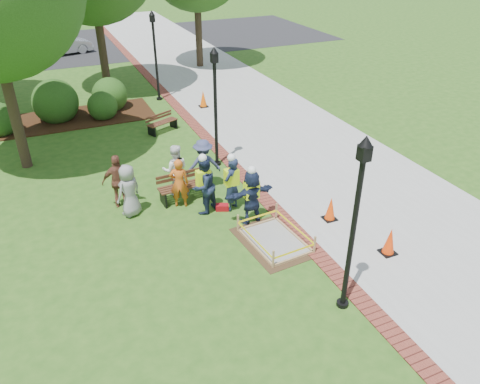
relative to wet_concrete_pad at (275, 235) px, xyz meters
name	(u,v)px	position (x,y,z in m)	size (l,w,h in m)	color
ground	(241,247)	(-0.96, 0.14, -0.23)	(100.00, 100.00, 0.00)	#285116
sidewalk	(252,108)	(4.04, 10.14, -0.22)	(6.00, 60.00, 0.02)	#9E9E99
brick_edging	(187,117)	(0.79, 10.14, -0.22)	(0.50, 60.00, 0.03)	maroon
mulch_bed	(74,118)	(-3.96, 12.14, -0.21)	(7.00, 3.00, 0.05)	#381E0F
parking_lot	(92,45)	(-0.96, 27.14, -0.23)	(36.00, 12.00, 0.01)	black
wet_concrete_pad	(275,235)	(0.00, 0.00, 0.00)	(1.88, 2.43, 0.55)	#47331E
bench_near	(184,192)	(-1.58, 3.23, 0.05)	(1.66, 0.65, 0.88)	#4D2D1A
bench_far	(163,126)	(-0.68, 9.01, 0.00)	(1.44, 0.98, 0.75)	#58321E
cone_front	(390,242)	(2.53, -1.70, 0.15)	(0.41, 0.41, 0.80)	black
cone_back	(331,209)	(2.03, 0.34, 0.13)	(0.39, 0.39, 0.77)	black
cone_far	(203,99)	(1.95, 11.21, 0.16)	(0.41, 0.41, 0.82)	black
toolbox	(222,207)	(-0.72, 2.13, -0.14)	(0.39, 0.22, 0.20)	maroon
lamp_near	(355,215)	(0.29, -2.86, 2.25)	(0.28, 0.28, 4.26)	black
lamp_mid	(215,99)	(0.29, 5.14, 2.25)	(0.28, 0.28, 4.26)	black
lamp_far	(155,50)	(0.29, 13.14, 2.25)	(0.28, 0.28, 4.26)	black
shrub_a	(3,134)	(-6.95, 11.46, -0.23)	(1.47, 1.47, 1.47)	#204313
shrub_b	(59,120)	(-4.62, 12.22, -0.23)	(2.00, 2.00, 2.00)	#204313
shrub_c	(104,118)	(-2.70, 11.64, -0.23)	(1.33, 1.33, 1.33)	#204313
shrub_d	(112,109)	(-2.17, 12.70, -0.23)	(1.64, 1.64, 1.64)	#204313
shrub_e	(65,110)	(-4.25, 13.52, -0.23)	(1.06, 1.06, 1.06)	#204313
casual_person_a	(129,191)	(-3.32, 3.02, 0.59)	(0.63, 0.56, 1.65)	gray
casual_person_b	(179,183)	(-1.81, 2.90, 0.57)	(0.60, 0.50, 1.61)	#CE5818
casual_person_c	(175,170)	(-1.69, 3.67, 0.63)	(0.62, 0.48, 1.73)	white
casual_person_d	(119,181)	(-3.49, 3.65, 0.63)	(0.60, 0.43, 1.73)	brown
casual_person_e	(203,165)	(-0.76, 3.63, 0.64)	(0.61, 0.43, 1.76)	#363C5E
hivis_worker_a	(251,195)	(-0.16, 1.22, 0.67)	(0.56, 0.38, 1.83)	#1C284A
hivis_worker_b	(232,182)	(-0.41, 2.09, 0.70)	(0.66, 0.61, 1.88)	#17253D
hivis_worker_c	(204,184)	(-1.23, 2.28, 0.73)	(0.68, 0.60, 1.95)	#18193F
parked_car_b	(64,55)	(-3.15, 24.87, -0.23)	(4.23, 1.84, 1.38)	#A3A3A8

